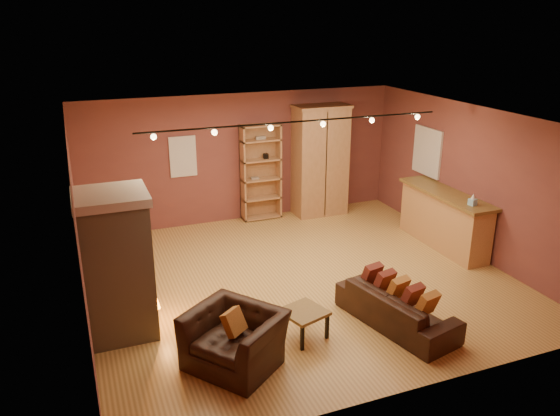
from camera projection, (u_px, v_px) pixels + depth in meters
name	position (u px, v px, depth m)	size (l,w,h in m)	color
floor	(300.00, 278.00, 9.52)	(7.00, 7.00, 0.00)	#AA7D3C
ceiling	(302.00, 119.00, 8.58)	(7.00, 7.00, 0.00)	brown
back_wall	(242.00, 158.00, 11.90)	(7.00, 0.02, 2.80)	brown
left_wall	(78.00, 231.00, 7.85)	(0.02, 6.50, 2.80)	brown
right_wall	(472.00, 181.00, 10.25)	(0.02, 6.50, 2.80)	brown
fireplace	(118.00, 265.00, 7.60)	(1.01, 0.98, 2.12)	tan
back_window	(183.00, 157.00, 11.39)	(0.56, 0.04, 0.86)	silver
bookcase	(260.00, 171.00, 12.04)	(0.87, 0.34, 2.14)	tan
armoire	(320.00, 160.00, 12.27)	(1.23, 0.70, 2.50)	tan
bar_counter	(444.00, 219.00, 10.70)	(0.62, 2.33, 1.11)	tan
tissue_box	(473.00, 200.00, 9.78)	(0.15, 0.15, 0.23)	#8DC3E1
right_window	(427.00, 152.00, 11.38)	(0.05, 0.90, 1.00)	silver
loveseat	(397.00, 301.00, 7.98)	(0.98, 1.99, 0.79)	black
armchair	(234.00, 330.00, 7.03)	(1.30, 1.37, 1.01)	black
coffee_table	(304.00, 314.00, 7.68)	(0.70, 0.70, 0.42)	olive
track_rail	(297.00, 124.00, 8.80)	(5.20, 0.09, 0.13)	black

